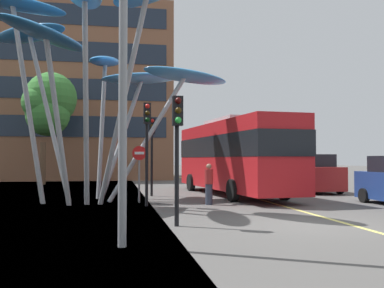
{
  "coord_description": "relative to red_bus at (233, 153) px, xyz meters",
  "views": [
    {
      "loc": [
        -5.32,
        -11.58,
        1.82
      ],
      "look_at": [
        -1.88,
        7.95,
        2.5
      ],
      "focal_mm": 41.15,
      "sensor_mm": 36.0,
      "label": 1
    }
  ],
  "objects": [
    {
      "name": "traffic_light_island_mid",
      "position": [
        -4.07,
        0.08,
        0.66
      ],
      "size": [
        0.28,
        0.42,
        3.83
      ],
      "color": "black",
      "rests_on": "ground"
    },
    {
      "name": "red_bus",
      "position": [
        0.0,
        0.0,
        0.0
      ],
      "size": [
        3.57,
        11.75,
        3.86
      ],
      "color": "red",
      "rests_on": "ground"
    },
    {
      "name": "street_lamp",
      "position": [
        -5.39,
        -12.23,
        3.09
      ],
      "size": [
        1.61,
        0.44,
        8.24
      ],
      "color": "gray",
      "rests_on": "ground"
    },
    {
      "name": "traffic_light_kerb_near",
      "position": [
        -4.21,
        -9.74,
        0.45
      ],
      "size": [
        0.28,
        0.42,
        3.52
      ],
      "color": "black",
      "rests_on": "ground"
    },
    {
      "name": "car_side_street",
      "position": [
        4.89,
        8.65,
        -1.06
      ],
      "size": [
        1.99,
        4.54,
        2.22
      ],
      "color": "maroon",
      "rests_on": "ground"
    },
    {
      "name": "car_parked_far",
      "position": [
        4.81,
        1.16,
        -1.12
      ],
      "size": [
        2.02,
        4.41,
        2.07
      ],
      "color": "maroon",
      "rests_on": "ground"
    },
    {
      "name": "no_entry_sign",
      "position": [
        -4.86,
        -2.95,
        -0.52
      ],
      "size": [
        0.6,
        0.12,
        2.37
      ],
      "color": "gray",
      "rests_on": "ground"
    },
    {
      "name": "tree_pavement_near",
      "position": [
        -10.65,
        12.1,
        3.66
      ],
      "size": [
        3.89,
        3.86,
        8.26
      ],
      "color": "brown",
      "rests_on": "ground"
    },
    {
      "name": "backdrop_building",
      "position": [
        -11.57,
        22.2,
        5.68
      ],
      "size": [
        21.34,
        12.85,
        15.57
      ],
      "color": "brown",
      "rests_on": "ground"
    },
    {
      "name": "pedestrian",
      "position": [
        -2.16,
        -4.29,
        -1.29
      ],
      "size": [
        0.34,
        0.34,
        1.63
      ],
      "color": "#2D3342",
      "rests_on": "ground"
    },
    {
      "name": "leaf_sculpture",
      "position": [
        -6.92,
        -2.88,
        4.39
      ],
      "size": [
        11.32,
        10.16,
        8.67
      ],
      "color": "#9EA0A5",
      "rests_on": "ground"
    },
    {
      "name": "traffic_light_kerb_far",
      "position": [
        -4.65,
        -4.5,
        0.77
      ],
      "size": [
        0.28,
        0.42,
        3.99
      ],
      "color": "black",
      "rests_on": "ground"
    },
    {
      "name": "ground",
      "position": [
        -1.3,
        -9.92,
        -2.15
      ],
      "size": [
        120.0,
        240.0,
        0.1
      ],
      "color": "#54514F"
    }
  ]
}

